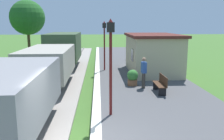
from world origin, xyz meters
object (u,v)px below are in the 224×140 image
at_px(freight_train, 51,62).
at_px(bench_near_hut, 161,84).
at_px(lamp_post_near, 111,50).
at_px(lamp_post_far, 104,37).
at_px(tree_field_left, 27,18).
at_px(potted_planter, 133,77).
at_px(person_waiting, 144,71).
at_px(bench_down_platform, 132,56).
at_px(station_hut, 152,53).

xyz_separation_m(freight_train, bench_near_hut, (6.10, -2.71, -0.78)).
distance_m(bench_near_hut, lamp_post_near, 4.52).
height_order(lamp_post_far, tree_field_left, tree_field_left).
height_order(bench_near_hut, potted_planter, potted_planter).
distance_m(bench_near_hut, person_waiting, 1.28).
bearing_deg(person_waiting, bench_near_hut, 122.88).
distance_m(person_waiting, lamp_post_near, 4.67).
xyz_separation_m(bench_down_platform, potted_planter, (-1.25, -8.97, 0.00)).
bearing_deg(freight_train, lamp_post_near, -59.26).
relative_size(bench_near_hut, tree_field_left, 0.25).
bearing_deg(potted_planter, bench_near_hut, -51.30).
distance_m(bench_down_platform, lamp_post_near, 13.89).
height_order(freight_train, bench_down_platform, freight_train).
relative_size(freight_train, station_hut, 3.34).
distance_m(station_hut, lamp_post_far, 3.76).
relative_size(bench_down_platform, person_waiting, 0.88).
relative_size(bench_near_hut, lamp_post_near, 0.41).
xyz_separation_m(lamp_post_near, lamp_post_far, (0.00, 9.30, 0.00)).
relative_size(person_waiting, tree_field_left, 0.28).
bearing_deg(lamp_post_far, station_hut, -16.04).
bearing_deg(potted_planter, person_waiting, -49.10).
xyz_separation_m(freight_train, bench_down_platform, (6.10, 7.82, -0.78)).
bearing_deg(freight_train, lamp_post_far, 47.39).
bearing_deg(lamp_post_far, bench_near_hut, -66.69).
bearing_deg(bench_near_hut, potted_planter, 128.70).
distance_m(person_waiting, tree_field_left, 15.63).
bearing_deg(tree_field_left, person_waiting, -51.80).
bearing_deg(potted_planter, freight_train, 166.65).
distance_m(station_hut, person_waiting, 4.66).
bearing_deg(potted_planter, bench_down_platform, 82.08).
height_order(potted_planter, lamp_post_near, lamp_post_near).
bearing_deg(bench_down_platform, potted_planter, -97.92).
relative_size(bench_near_hut, potted_planter, 1.64).
relative_size(person_waiting, lamp_post_far, 0.46).
bearing_deg(bench_down_platform, lamp_post_near, -101.50).
height_order(person_waiting, potted_planter, person_waiting).
distance_m(bench_near_hut, bench_down_platform, 10.53).
xyz_separation_m(freight_train, lamp_post_near, (3.36, -5.65, 1.30)).
bearing_deg(freight_train, person_waiting, -18.10).
distance_m(freight_train, station_hut, 7.30).
height_order(person_waiting, lamp_post_near, lamp_post_near).
bearing_deg(lamp_post_far, person_waiting, -69.55).
bearing_deg(station_hut, bench_near_hut, -97.45).
bearing_deg(person_waiting, potted_planter, -53.45).
relative_size(lamp_post_far, tree_field_left, 0.61).
bearing_deg(lamp_post_far, freight_train, -132.61).
distance_m(bench_near_hut, lamp_post_far, 7.23).
height_order(lamp_post_near, tree_field_left, tree_field_left).
distance_m(bench_near_hut, potted_planter, 2.00).
xyz_separation_m(bench_down_platform, person_waiting, (-0.72, -9.57, 0.46)).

